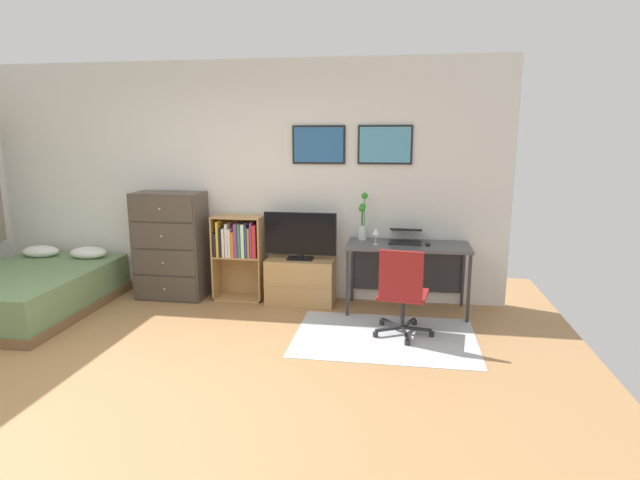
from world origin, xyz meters
The scene contains 14 objects.
ground_plane centered at (0.00, 0.00, 0.00)m, with size 7.20×7.20×0.00m, color #A87A4C.
wall_back_with_posters centered at (0.02, 2.43, 1.36)m, with size 6.12×0.09×2.70m.
area_rug centered at (1.77, 1.29, 0.00)m, with size 1.70×1.20×0.01m, color #B2B7BC.
bed centered at (-2.05, 1.42, 0.23)m, with size 1.45×1.95×0.58m.
dresser centered at (-0.74, 2.15, 0.62)m, with size 0.78×0.46×1.24m.
bookshelf centered at (0.05, 2.21, 0.60)m, with size 0.57×0.30×0.97m.
tv_stand centered at (0.79, 2.17, 0.26)m, with size 0.76×0.41×0.51m.
television centered at (0.79, 2.15, 0.78)m, with size 0.81×0.16×0.53m.
desk centered at (1.97, 2.16, 0.60)m, with size 1.29×0.58×0.74m.
office_chair centered at (1.91, 1.32, 0.46)m, with size 0.58×0.58×0.86m.
laptop centered at (1.94, 2.20, 0.80)m, with size 0.37×0.39×0.15m.
computer_mouse centered at (2.17, 2.07, 0.76)m, with size 0.06×0.10×0.03m, color #262628.
bamboo_vase centered at (1.47, 2.25, 0.96)m, with size 0.10×0.09×0.52m.
wine_glass centered at (1.63, 2.01, 0.87)m, with size 0.07×0.07×0.18m.
Camera 1 is at (1.87, -3.30, 1.88)m, focal length 28.75 mm.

